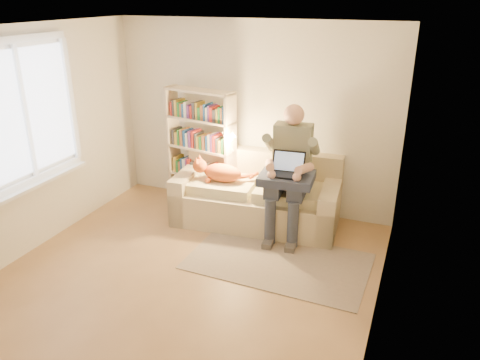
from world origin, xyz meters
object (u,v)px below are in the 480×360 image
at_px(person, 290,165).
at_px(laptop, 293,169).
at_px(bookshelf, 201,144).
at_px(cat, 217,172).
at_px(sofa, 258,198).

bearing_deg(person, laptop, -64.87).
bearing_deg(laptop, bookshelf, 158.42).
distance_m(cat, bookshelf, 0.57).
distance_m(sofa, person, 0.75).
height_order(person, cat, person).
distance_m(sofa, cat, 0.66).
height_order(laptop, bookshelf, bookshelf).
relative_size(cat, bookshelf, 0.46).
bearing_deg(person, sofa, 160.27).
relative_size(laptop, bookshelf, 0.25).
bearing_deg(bookshelf, sofa, 0.07).
distance_m(laptop, bookshelf, 1.52).
height_order(sofa, bookshelf, bookshelf).
bearing_deg(sofa, bookshelf, 165.30).
bearing_deg(bookshelf, person, -1.66).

